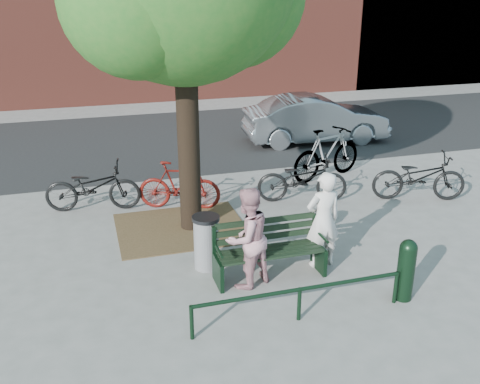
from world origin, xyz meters
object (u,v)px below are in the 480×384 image
object	(u,v)px
person_right	(247,238)
bollard	(406,268)
bicycle_c	(302,179)
parked_car	(316,119)
person_left	(323,220)
park_bench	(268,248)
litter_bin	(206,242)

from	to	relation	value
person_right	bollard	distance (m)	2.35
bicycle_c	parked_car	world-z (taller)	parked_car
bicycle_c	person_left	bearing A→B (deg)	179.28
park_bench	person_right	size ratio (longest dim) A/B	1.10
person_right	litter_bin	bearing A→B (deg)	-80.42
park_bench	litter_bin	world-z (taller)	park_bench
park_bench	person_right	xyz separation A→B (m)	(-0.41, -0.18, 0.31)
person_right	parked_car	size ratio (longest dim) A/B	0.38
person_right	bollard	size ratio (longest dim) A/B	1.66
person_left	litter_bin	distance (m)	1.91
parked_car	bicycle_c	bearing A→B (deg)	157.18
person_right	litter_bin	world-z (taller)	person_right
park_bench	person_left	world-z (taller)	person_left
litter_bin	parked_car	bearing A→B (deg)	53.26
park_bench	parked_car	xyz separation A→B (m)	(3.89, 6.91, 0.20)
bollard	person_right	bearing A→B (deg)	153.53
person_left	person_right	size ratio (longest dim) A/B	1.02
bicycle_c	bollard	bearing A→B (deg)	-165.15
bollard	person_left	bearing A→B (deg)	119.54
person_right	bollard	xyz separation A→B (m)	(2.09, -1.04, -0.28)
park_bench	person_right	distance (m)	0.54
bicycle_c	parked_car	bearing A→B (deg)	-11.95
bollard	parked_car	bearing A→B (deg)	74.79
person_left	person_right	bearing A→B (deg)	7.69
bicycle_c	litter_bin	bearing A→B (deg)	145.92
park_bench	litter_bin	size ratio (longest dim) A/B	1.92
person_right	bicycle_c	distance (m)	3.63
park_bench	person_left	size ratio (longest dim) A/B	1.07
park_bench	bollard	xyz separation A→B (m)	(1.68, -1.22, 0.03)
person_left	bicycle_c	xyz separation A→B (m)	(0.78, 2.67, -0.31)
bollard	litter_bin	bearing A→B (deg)	145.77
person_left	parked_car	world-z (taller)	person_left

